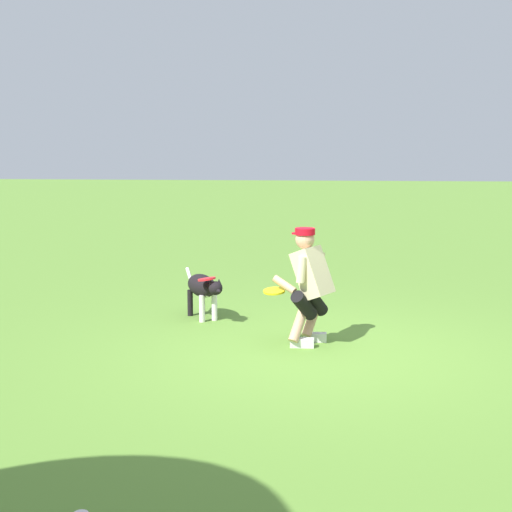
{
  "coord_description": "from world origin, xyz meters",
  "views": [
    {
      "loc": [
        0.04,
        8.0,
        2.32
      ],
      "look_at": [
        0.72,
        -0.87,
        0.9
      ],
      "focal_mm": 54.31,
      "sensor_mm": 36.0,
      "label": 1
    }
  ],
  "objects_px": {
    "frisbee_flying": "(207,279)",
    "frisbee_held": "(274,291)",
    "dog": "(203,288)",
    "person": "(309,283)"
  },
  "relations": [
    {
      "from": "frisbee_flying",
      "to": "frisbee_held",
      "type": "relative_size",
      "value": 0.91
    },
    {
      "from": "dog",
      "to": "frisbee_held",
      "type": "distance_m",
      "value": 1.51
    },
    {
      "from": "person",
      "to": "frisbee_flying",
      "type": "distance_m",
      "value": 1.5
    },
    {
      "from": "frisbee_held",
      "to": "frisbee_flying",
      "type": "bearing_deg",
      "value": -45.1
    },
    {
      "from": "person",
      "to": "frisbee_flying",
      "type": "xyz_separation_m",
      "value": [
        1.25,
        -0.82,
        -0.13
      ]
    },
    {
      "from": "dog",
      "to": "frisbee_flying",
      "type": "relative_size",
      "value": 4.17
    },
    {
      "from": "dog",
      "to": "frisbee_flying",
      "type": "bearing_deg",
      "value": -15.6
    },
    {
      "from": "frisbee_flying",
      "to": "person",
      "type": "bearing_deg",
      "value": 146.88
    },
    {
      "from": "frisbee_flying",
      "to": "dog",
      "type": "bearing_deg",
      "value": -73.6
    },
    {
      "from": "dog",
      "to": "frisbee_held",
      "type": "xyz_separation_m",
      "value": [
        -0.95,
        1.15,
        0.21
      ]
    }
  ]
}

